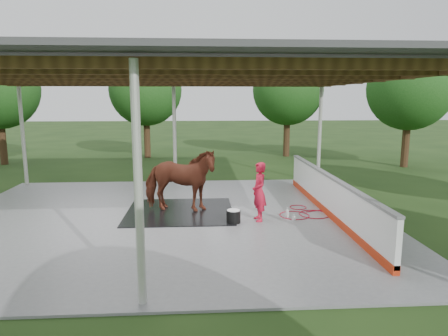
{
  "coord_description": "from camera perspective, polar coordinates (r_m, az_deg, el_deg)",
  "views": [
    {
      "loc": [
        0.94,
        -10.77,
        3.32
      ],
      "look_at": [
        1.64,
        0.35,
        1.37
      ],
      "focal_mm": 32.0,
      "sensor_mm": 36.0,
      "label": 1
    }
  ],
  "objects": [
    {
      "name": "handler",
      "position": [
        10.78,
        5.04,
        -3.39
      ],
      "size": [
        0.46,
        0.63,
        1.6
      ],
      "primitive_type": "imported",
      "rotation": [
        0.0,
        0.0,
        -1.42
      ],
      "color": "red",
      "rests_on": "concrete_slab"
    },
    {
      "name": "hose_coil",
      "position": [
        11.75,
        11.34,
        -6.39
      ],
      "size": [
        1.99,
        1.5,
        0.02
      ],
      "color": "#B50C25",
      "rests_on": "concrete_slab"
    },
    {
      "name": "soap_bottle_b",
      "position": [
        11.07,
        9.95,
        -6.96
      ],
      "size": [
        0.11,
        0.11,
        0.17
      ],
      "primitive_type": "imported",
      "rotation": [
        0.0,
        0.0,
        -0.95
      ],
      "color": "#338CD8",
      "rests_on": "concrete_slab"
    },
    {
      "name": "pavilion_structure",
      "position": [
        10.83,
        -8.81,
        13.21
      ],
      "size": [
        12.6,
        10.6,
        4.05
      ],
      "color": "beige",
      "rests_on": "ground"
    },
    {
      "name": "concrete_slab",
      "position": [
        11.3,
        -8.28,
        -7.15
      ],
      "size": [
        12.0,
        10.0,
        0.05
      ],
      "primitive_type": "cube",
      "color": "slate",
      "rests_on": "ground"
    },
    {
      "name": "rubber_mat",
      "position": [
        11.82,
        -6.3,
        -6.16
      ],
      "size": [
        3.07,
        2.88,
        0.02
      ],
      "primitive_type": "cube",
      "color": "black",
      "rests_on": "concrete_slab"
    },
    {
      "name": "tree_belt",
      "position": [
        11.7,
        -6.89,
        12.13
      ],
      "size": [
        28.0,
        28.0,
        5.8
      ],
      "color": "#382314",
      "rests_on": "ground"
    },
    {
      "name": "wash_bucket",
      "position": [
        10.7,
        1.37,
        -6.89
      ],
      "size": [
        0.38,
        0.38,
        0.35
      ],
      "color": "black",
      "rests_on": "concrete_slab"
    },
    {
      "name": "horse",
      "position": [
        11.59,
        -6.39,
        -1.74
      ],
      "size": [
        2.32,
        1.36,
        1.84
      ],
      "primitive_type": "imported",
      "rotation": [
        0.0,
        0.0,
        1.39
      ],
      "color": "brown",
      "rests_on": "rubber_mat"
    },
    {
      "name": "ground",
      "position": [
        11.31,
        -8.28,
        -7.27
      ],
      "size": [
        100.0,
        100.0,
        0.0
      ],
      "primitive_type": "plane",
      "color": "#1E3814"
    },
    {
      "name": "dasher_board",
      "position": [
        11.7,
        14.77,
        -3.91
      ],
      "size": [
        0.16,
        8.0,
        1.15
      ],
      "color": "#B82C0F",
      "rests_on": "concrete_slab"
    },
    {
      "name": "soap_bottle_a",
      "position": [
        11.32,
        9.02,
        -6.27
      ],
      "size": [
        0.14,
        0.14,
        0.28
      ],
      "primitive_type": "imported",
      "rotation": [
        0.0,
        0.0,
        0.35
      ],
      "color": "silver",
      "rests_on": "concrete_slab"
    }
  ]
}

